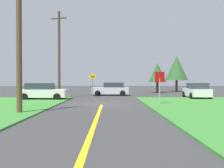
# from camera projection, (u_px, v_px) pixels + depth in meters

# --- Properties ---
(ground_plane) EXTENTS (120.00, 120.00, 0.00)m
(ground_plane) POSITION_uv_depth(u_px,v_px,m) (102.00, 104.00, 18.66)
(ground_plane) COLOR #3A3A3A
(lane_stripe_center) EXTENTS (0.20, 14.00, 0.01)m
(lane_stripe_center) POSITION_uv_depth(u_px,v_px,m) (96.00, 121.00, 10.66)
(lane_stripe_center) COLOR yellow
(lane_stripe_center) RESTS_ON ground
(stop_sign) EXTENTS (0.80, 0.22, 2.55)m
(stop_sign) POSITION_uv_depth(u_px,v_px,m) (160.00, 81.00, 17.88)
(stop_sign) COLOR #9EA0A8
(stop_sign) RESTS_ON ground
(car_approaching_junction) EXTENTS (4.47, 2.11, 1.62)m
(car_approaching_junction) POSITION_uv_depth(u_px,v_px,m) (111.00, 89.00, 28.58)
(car_approaching_junction) COLOR silver
(car_approaching_junction) RESTS_ON ground
(car_on_crossroad) EXTENTS (2.24, 4.23, 1.62)m
(car_on_crossroad) POSITION_uv_depth(u_px,v_px,m) (197.00, 91.00, 24.00)
(car_on_crossroad) COLOR white
(car_on_crossroad) RESTS_ON ground
(parked_car_near_building) EXTENTS (4.52, 2.08, 1.62)m
(parked_car_near_building) POSITION_uv_depth(u_px,v_px,m) (43.00, 91.00, 22.38)
(parked_car_near_building) COLOR white
(parked_car_near_building) RESTS_ON ground
(utility_pole_near) EXTENTS (1.78, 0.54, 7.31)m
(utility_pole_near) POSITION_uv_depth(u_px,v_px,m) (19.00, 47.00, 12.97)
(utility_pole_near) COLOR brown
(utility_pole_near) RESTS_ON ground
(utility_pole_mid) EXTENTS (1.78, 0.53, 9.20)m
(utility_pole_mid) POSITION_uv_depth(u_px,v_px,m) (59.00, 54.00, 24.51)
(utility_pole_mid) COLOR #503C2E
(utility_pole_mid) RESTS_ON ground
(direction_sign) EXTENTS (0.91, 0.08, 2.75)m
(direction_sign) POSITION_uv_depth(u_px,v_px,m) (93.00, 82.00, 26.52)
(direction_sign) COLOR slate
(direction_sign) RESTS_ON ground
(oak_tree_left) EXTENTS (3.74, 3.74, 6.02)m
(oak_tree_left) POSITION_uv_depth(u_px,v_px,m) (177.00, 68.00, 38.97)
(oak_tree_left) COLOR brown
(oak_tree_left) RESTS_ON ground
(pine_tree_center) EXTENTS (2.68, 2.68, 4.55)m
(pine_tree_center) POSITION_uv_depth(u_px,v_px,m) (157.00, 73.00, 35.23)
(pine_tree_center) COLOR brown
(pine_tree_center) RESTS_ON ground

